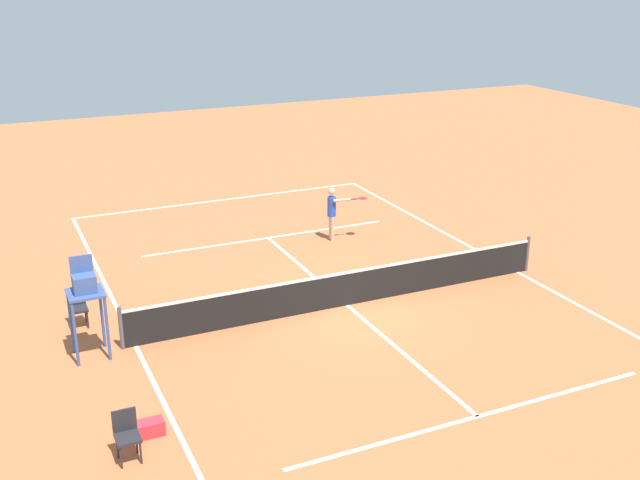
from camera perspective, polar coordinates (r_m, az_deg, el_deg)
name	(u,v)px	position (r m, az deg, el deg)	size (l,w,h in m)	color
ground_plane	(347,305)	(20.44, 2.02, -4.85)	(60.00, 60.00, 0.00)	#B76038
court_lines	(347,305)	(20.43, 2.02, -4.84)	(11.26, 21.39, 0.01)	white
tennis_net	(347,288)	(20.23, 2.03, -3.57)	(11.86, 0.10, 1.07)	#4C4C51
player_serving	(333,209)	(24.85, 0.99, 2.31)	(1.27, 0.72, 1.76)	#D8A884
tennis_ball	(295,258)	(23.55, -1.83, -1.33)	(0.07, 0.07, 0.07)	#CCE033
umpire_chair	(85,292)	(18.01, -17.01, -3.68)	(0.80, 0.80, 2.41)	#38518C
courtside_chair_near	(127,433)	(14.71, -14.13, -13.71)	(0.44, 0.46, 0.95)	#262626
courtside_chair_mid	(78,306)	(20.02, -17.52, -4.68)	(0.44, 0.46, 0.95)	#262626
equipment_bag	(144,429)	(15.46, -12.89, -13.52)	(0.76, 0.32, 0.30)	red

